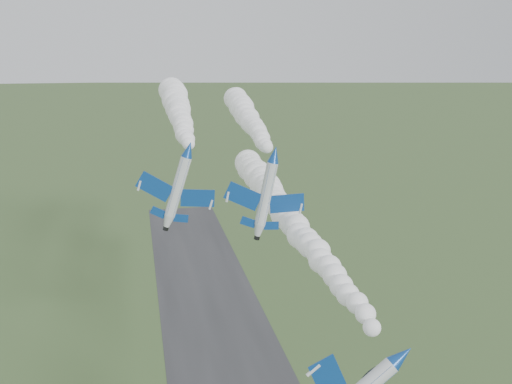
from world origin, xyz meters
TOP-DOWN VIEW (x-y plane):
  - jet_lead at (6.99, -10.66)m, footprint 6.85×13.17m
  - smoke_trail_jet_lead at (7.04, 29.25)m, footprint 8.79×73.83m
  - jet_pair_left at (-8.53, 21.80)m, footprint 10.13×12.67m
  - smoke_trail_jet_pair_left at (-7.32, 55.18)m, footprint 9.86×61.55m
  - jet_pair_right at (3.03, 21.43)m, footprint 11.04×13.47m
  - smoke_trail_jet_pair_right at (6.35, 57.43)m, footprint 9.32×66.01m

SIDE VIEW (x-z plane):
  - jet_lead at x=6.99m, z-range 29.14..37.82m
  - smoke_trail_jet_lead at x=7.04m, z-range 32.14..37.74m
  - jet_pair_right at x=3.03m, z-range 44.15..47.97m
  - smoke_trail_jet_pair_right at x=6.35m, z-range 44.22..49.71m
  - jet_pair_left at x=-8.53m, z-range 45.08..49.13m
  - smoke_trail_jet_pair_left at x=-7.32m, z-range 46.11..51.88m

